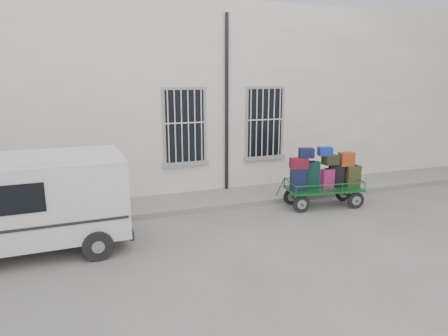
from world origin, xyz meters
TOP-DOWN VIEW (x-y plane):
  - ground at (0.00, 0.00)m, footprint 80.00×80.00m
  - building at (0.00, 5.50)m, footprint 24.00×5.15m
  - sidewalk at (0.00, 2.20)m, footprint 24.00×1.70m
  - luggage_cart at (3.13, 0.69)m, footprint 2.61×1.28m
  - van at (-4.65, 0.10)m, footprint 4.31×2.04m

SIDE VIEW (x-z plane):
  - ground at x=0.00m, z-range 0.00..0.00m
  - sidewalk at x=0.00m, z-range 0.00..0.15m
  - luggage_cart at x=3.13m, z-range 0.02..1.79m
  - van at x=-4.65m, z-range 0.16..2.30m
  - building at x=0.00m, z-range 0.00..6.00m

